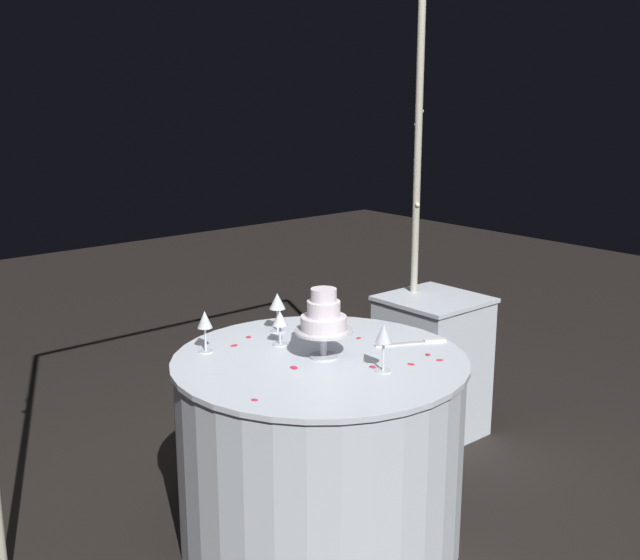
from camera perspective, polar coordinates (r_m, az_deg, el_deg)
ground_plane at (r=3.27m, az=0.00°, el=-18.12°), size 12.00×12.00×0.00m
decorative_arch at (r=3.18m, az=-6.02°, el=10.41°), size 2.18×0.06×2.37m
main_table at (r=3.09m, az=0.00°, el=-12.23°), size 1.11×1.11×0.75m
side_table at (r=4.02m, az=8.13°, el=-6.21°), size 0.46×0.46×0.72m
tiered_cake at (r=2.91m, az=0.29°, el=-2.80°), size 0.22×0.22×0.27m
wine_glass_0 at (r=3.07m, az=-2.94°, el=-2.92°), size 0.06×0.06×0.14m
wine_glass_1 at (r=3.23m, az=-3.12°, el=-1.66°), size 0.07×0.07×0.16m
wine_glass_2 at (r=2.78m, az=4.66°, el=-4.06°), size 0.06×0.06×0.18m
wine_glass_3 at (r=3.01m, az=-8.38°, el=-3.02°), size 0.06×0.06×0.16m
cake_knife at (r=3.13m, az=6.94°, el=-4.54°), size 0.27×0.15×0.01m
rose_petal_0 at (r=3.10m, az=-6.27°, el=-4.76°), size 0.04×0.03×0.00m
rose_petal_1 at (r=2.57m, az=-4.78°, el=-8.69°), size 0.03×0.03×0.00m
rose_petal_2 at (r=2.95m, az=8.71°, el=-5.78°), size 0.03×0.03×0.00m
rose_petal_3 at (r=3.00m, az=7.85°, el=-5.40°), size 0.03×0.03×0.00m
rose_petal_4 at (r=2.90m, az=6.64°, el=-6.10°), size 0.03×0.03×0.00m
rose_petal_5 at (r=3.27m, az=1.15°, el=-3.67°), size 0.04×0.04×0.00m
rose_petal_6 at (r=3.17m, az=2.83°, el=-4.24°), size 0.03×0.03×0.00m
rose_petal_7 at (r=3.19m, az=-5.21°, el=-4.16°), size 0.03×0.04×0.00m
rose_petal_8 at (r=2.85m, az=-1.91°, el=-6.38°), size 0.03×0.04×0.00m
rose_petal_9 at (r=2.86m, az=3.85°, el=-6.32°), size 0.03×0.03×0.00m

